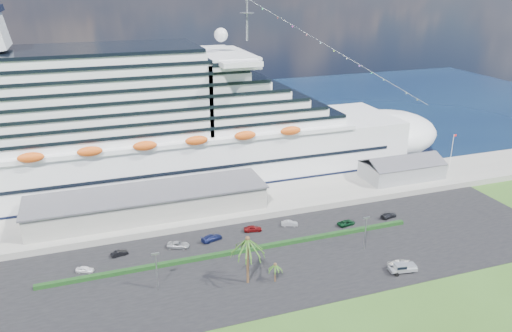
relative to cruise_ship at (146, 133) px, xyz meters
name	(u,v)px	position (x,y,z in m)	size (l,w,h in m)	color
ground	(300,284)	(21.53, -64.00, -16.69)	(420.00, 420.00, 0.00)	#30511B
asphalt_lot	(280,258)	(21.53, -53.00, -16.63)	(140.00, 38.00, 0.12)	black
wharf	(241,203)	(21.53, -24.00, -15.79)	(240.00, 20.00, 1.80)	gray
water	(179,123)	(21.53, 66.00, -16.68)	(420.00, 160.00, 0.02)	black
cruise_ship	(146,133)	(0.00, 0.00, 0.00)	(191.00, 38.00, 54.00)	silver
terminal_building	(149,202)	(-3.47, -24.00, -11.68)	(61.00, 15.00, 6.30)	gray
port_shed	(402,169)	(73.53, -24.00, -12.30)	(24.00, 12.31, 7.37)	gray
flagpole	(452,151)	(91.57, -24.00, -8.43)	(1.08, 0.16, 12.00)	silver
hedge	(240,251)	(13.53, -48.00, -16.12)	(88.00, 1.10, 0.90)	black
lamp_post_left	(156,266)	(-6.47, -56.00, -11.35)	(1.60, 0.35, 8.27)	gray
lamp_post_right	(366,229)	(41.53, -56.00, -11.35)	(1.60, 0.35, 8.27)	gray
palm_tall	(248,244)	(11.53, -60.00, -7.49)	(8.82, 8.82, 11.13)	#47301E
palm_short	(275,267)	(17.03, -61.50, -13.03)	(3.53, 3.53, 4.56)	#47301E
parked_car_0	(85,269)	(-20.36, -44.72, -15.92)	(1.55, 3.85, 1.31)	white
parked_car_1	(119,253)	(-12.78, -40.22, -15.94)	(1.34, 3.85, 1.27)	black
parked_car_2	(178,245)	(0.62, -40.99, -15.86)	(2.38, 5.17, 1.44)	#A4A7AD
parked_car_3	(212,238)	(8.88, -40.38, -15.80)	(2.18, 5.35, 1.55)	#161D4D
parked_car_4	(253,228)	(19.79, -39.17, -15.80)	(1.82, 4.52, 1.54)	maroon
parked_car_5	(290,223)	(29.62, -39.51, -15.89)	(1.46, 4.18, 1.38)	#A6A8AD
parked_car_6	(346,223)	(43.49, -43.97, -15.91)	(2.20, 4.77, 1.32)	#0E391D
parked_car_7	(389,215)	(56.13, -43.91, -15.88)	(1.94, 4.76, 1.38)	black
pickup_truck	(402,267)	(44.10, -67.35, -15.41)	(6.32, 3.12, 2.13)	black
boat_trailer	(400,264)	(44.44, -65.88, -15.38)	(6.38, 4.39, 1.80)	gray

